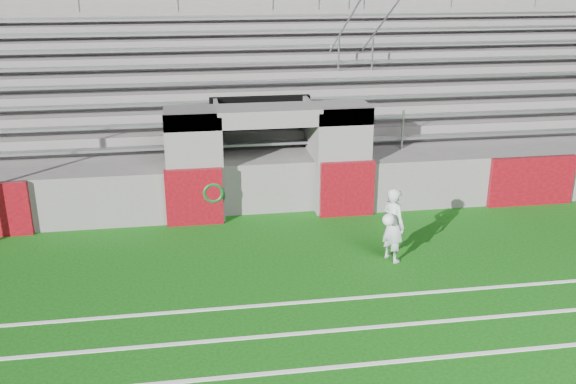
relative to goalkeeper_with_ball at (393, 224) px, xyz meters
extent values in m
plane|color=#0F4B0C|center=(-2.13, -0.44, -0.79)|extent=(90.00, 90.00, 0.00)
cube|color=white|center=(-2.13, -3.44, -0.78)|extent=(28.00, 0.09, 0.01)
cube|color=white|center=(-2.13, -2.44, -0.78)|extent=(28.00, 0.09, 0.01)
cube|color=white|center=(-2.13, -1.44, -0.78)|extent=(28.00, 0.09, 0.01)
cube|color=#625F5C|center=(5.57, 2.74, -0.16)|extent=(10.60, 0.35, 1.25)
cube|color=#625F5C|center=(-3.93, 3.06, 0.51)|extent=(1.20, 1.00, 2.60)
cube|color=#625F5C|center=(-0.33, 3.06, 0.51)|extent=(1.20, 1.00, 2.60)
cube|color=black|center=(-2.13, 4.76, 0.46)|extent=(2.60, 0.20, 2.50)
cube|color=#625F5C|center=(-3.28, 3.66, 0.46)|extent=(0.10, 2.20, 2.50)
cube|color=#625F5C|center=(-0.98, 3.66, 0.46)|extent=(0.10, 2.20, 2.50)
cube|color=#625F5C|center=(-2.13, 3.06, 1.61)|extent=(4.80, 1.00, 0.40)
cube|color=#625F5C|center=(-2.13, 6.91, 0.36)|extent=(26.00, 8.00, 0.20)
cube|color=#625F5C|center=(-2.13, 6.91, -0.26)|extent=(26.00, 8.00, 1.05)
cube|color=#5C070F|center=(-3.93, 2.51, -0.11)|extent=(1.30, 0.15, 1.35)
cube|color=#5C070F|center=(-0.33, 2.51, -0.11)|extent=(1.30, 0.15, 1.35)
cube|color=#5C070F|center=(4.37, 2.51, -0.16)|extent=(2.20, 0.15, 1.25)
cube|color=#909398|center=(-2.13, 3.99, 0.68)|extent=(23.00, 0.28, 0.06)
cube|color=#625F5C|center=(-2.13, 4.84, 0.65)|extent=(24.00, 0.75, 0.38)
cube|color=#909398|center=(-2.13, 4.74, 1.06)|extent=(23.00, 0.28, 0.06)
cube|color=#625F5C|center=(-2.13, 5.59, 0.84)|extent=(24.00, 0.75, 0.76)
cube|color=#909398|center=(-2.13, 5.49, 1.44)|extent=(23.00, 0.28, 0.06)
cube|color=#625F5C|center=(-2.13, 6.34, 1.03)|extent=(24.00, 0.75, 1.14)
cube|color=#909398|center=(-2.13, 6.24, 1.82)|extent=(23.00, 0.28, 0.06)
cube|color=#625F5C|center=(-2.13, 7.09, 1.22)|extent=(24.00, 0.75, 1.52)
cube|color=#909398|center=(-2.13, 6.99, 2.20)|extent=(23.00, 0.28, 0.06)
cube|color=#625F5C|center=(-2.13, 7.84, 1.41)|extent=(24.00, 0.75, 1.90)
cube|color=#909398|center=(-2.13, 7.74, 2.58)|extent=(23.00, 0.28, 0.06)
cube|color=#625F5C|center=(-2.13, 8.59, 1.60)|extent=(24.00, 0.75, 2.28)
cube|color=#909398|center=(-2.13, 8.49, 2.96)|extent=(23.00, 0.28, 0.06)
cube|color=#625F5C|center=(-2.13, 9.34, 1.79)|extent=(24.00, 0.75, 2.66)
cube|color=#909398|center=(-2.13, 9.24, 3.34)|extent=(23.00, 0.28, 0.06)
cube|color=#625F5C|center=(-2.13, 10.01, 1.86)|extent=(26.00, 0.60, 5.29)
cylinder|color=#A5A8AD|center=(0.37, 3.71, 0.96)|extent=(0.05, 0.05, 1.00)
cylinder|color=#A5A8AD|center=(0.37, 6.71, 2.48)|extent=(0.05, 0.05, 1.00)
cylinder|color=#A5A8AD|center=(0.37, 6.71, 2.98)|extent=(0.05, 6.02, 3.08)
cylinder|color=#A5A8AD|center=(1.37, 3.71, 0.96)|extent=(0.05, 0.05, 1.00)
cylinder|color=#A5A8AD|center=(1.37, 6.71, 2.48)|extent=(0.05, 0.05, 1.00)
cylinder|color=#A5A8AD|center=(1.37, 6.71, 2.98)|extent=(0.05, 6.02, 3.08)
imported|color=#B6BDC0|center=(0.01, 0.01, -0.01)|extent=(0.57, 0.67, 1.56)
sphere|color=white|center=(-0.18, -0.24, 0.21)|extent=(0.24, 0.24, 0.24)
torus|color=#0C401B|center=(-3.49, 2.51, -0.12)|extent=(0.55, 0.10, 0.55)
torus|color=#0E461A|center=(-3.49, 2.46, -0.02)|extent=(0.51, 0.10, 0.51)
camera|label=1|loc=(-3.92, -11.43, 5.01)|focal=40.00mm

